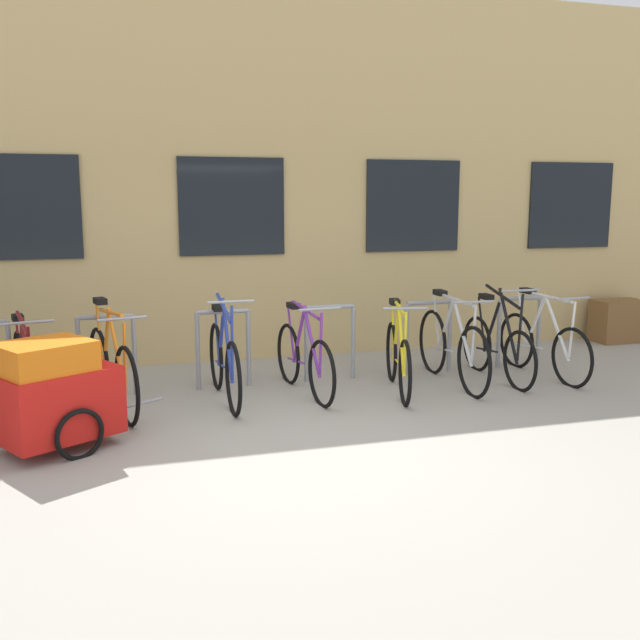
{
  "coord_description": "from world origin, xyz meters",
  "views": [
    {
      "loc": [
        -1.46,
        -5.65,
        2.03
      ],
      "look_at": [
        0.66,
        1.6,
        0.74
      ],
      "focal_mm": 40.37,
      "sensor_mm": 36.0,
      "label": 1
    }
  ],
  "objects_px": {
    "bicycle_white": "(543,344)",
    "planter_box": "(618,321)",
    "bike_trailer": "(55,393)",
    "bicycle_black": "(497,347)",
    "bicycle_yellow": "(398,357)",
    "bicycle_silver": "(452,347)",
    "bicycle_orange": "(112,369)",
    "bicycle_purple": "(304,359)",
    "bicycle_blue": "(224,362)",
    "bicycle_maroon": "(25,376)"
  },
  "relations": [
    {
      "from": "bicycle_white",
      "to": "planter_box",
      "type": "height_order",
      "value": "bicycle_white"
    },
    {
      "from": "bicycle_white",
      "to": "bike_trailer",
      "type": "xyz_separation_m",
      "value": [
        -5.21,
        -1.04,
        0.09
      ]
    },
    {
      "from": "bike_trailer",
      "to": "bicycle_black",
      "type": "bearing_deg",
      "value": 12.69
    },
    {
      "from": "bicycle_yellow",
      "to": "bicycle_silver",
      "type": "bearing_deg",
      "value": 11.13
    },
    {
      "from": "bicycle_silver",
      "to": "bicycle_black",
      "type": "height_order",
      "value": "bicycle_black"
    },
    {
      "from": "bicycle_black",
      "to": "planter_box",
      "type": "height_order",
      "value": "bicycle_black"
    },
    {
      "from": "bicycle_yellow",
      "to": "bicycle_orange",
      "type": "xyz_separation_m",
      "value": [
        -2.91,
        0.15,
        0.03
      ]
    },
    {
      "from": "bicycle_white",
      "to": "bicycle_purple",
      "type": "distance_m",
      "value": 2.83
    },
    {
      "from": "bicycle_blue",
      "to": "bicycle_white",
      "type": "bearing_deg",
      "value": -0.32
    },
    {
      "from": "bicycle_purple",
      "to": "planter_box",
      "type": "distance_m",
      "value": 5.22
    },
    {
      "from": "bicycle_maroon",
      "to": "planter_box",
      "type": "height_order",
      "value": "bicycle_maroon"
    },
    {
      "from": "bicycle_purple",
      "to": "bicycle_maroon",
      "type": "bearing_deg",
      "value": -178.22
    },
    {
      "from": "bicycle_blue",
      "to": "bicycle_purple",
      "type": "relative_size",
      "value": 1.05
    },
    {
      "from": "bicycle_black",
      "to": "bicycle_maroon",
      "type": "distance_m",
      "value": 4.96
    },
    {
      "from": "bicycle_silver",
      "to": "bicycle_orange",
      "type": "xyz_separation_m",
      "value": [
        -3.6,
        0.01,
        -0.0
      ]
    },
    {
      "from": "bicycle_blue",
      "to": "bicycle_black",
      "type": "xyz_separation_m",
      "value": [
        3.09,
        -0.02,
        -0.02
      ]
    },
    {
      "from": "bicycle_orange",
      "to": "planter_box",
      "type": "xyz_separation_m",
      "value": [
        6.96,
        1.46,
        -0.1
      ]
    },
    {
      "from": "bicycle_silver",
      "to": "bicycle_orange",
      "type": "distance_m",
      "value": 3.6
    },
    {
      "from": "bicycle_white",
      "to": "bike_trailer",
      "type": "relative_size",
      "value": 1.2
    },
    {
      "from": "bicycle_orange",
      "to": "bicycle_blue",
      "type": "relative_size",
      "value": 1.0
    },
    {
      "from": "bicycle_black",
      "to": "bicycle_maroon",
      "type": "bearing_deg",
      "value": -179.5
    },
    {
      "from": "bicycle_silver",
      "to": "bicycle_black",
      "type": "distance_m",
      "value": 0.58
    },
    {
      "from": "bike_trailer",
      "to": "bicycle_silver",
      "type": "bearing_deg",
      "value": 14.14
    },
    {
      "from": "bicycle_yellow",
      "to": "bicycle_orange",
      "type": "height_order",
      "value": "bicycle_orange"
    },
    {
      "from": "bicycle_yellow",
      "to": "bicycle_silver",
      "type": "height_order",
      "value": "bicycle_silver"
    },
    {
      "from": "bicycle_blue",
      "to": "bicycle_purple",
      "type": "bearing_deg",
      "value": 1.57
    },
    {
      "from": "bicycle_yellow",
      "to": "bicycle_orange",
      "type": "distance_m",
      "value": 2.91
    },
    {
      "from": "bicycle_orange",
      "to": "bike_trailer",
      "type": "distance_m",
      "value": 1.12
    },
    {
      "from": "bicycle_silver",
      "to": "bicycle_orange",
      "type": "relative_size",
      "value": 1.06
    },
    {
      "from": "bicycle_white",
      "to": "planter_box",
      "type": "relative_size",
      "value": 2.41
    },
    {
      "from": "bicycle_silver",
      "to": "bike_trailer",
      "type": "distance_m",
      "value": 4.18
    },
    {
      "from": "bike_trailer",
      "to": "bicycle_orange",
      "type": "bearing_deg",
      "value": 66.62
    },
    {
      "from": "bicycle_purple",
      "to": "bike_trailer",
      "type": "relative_size",
      "value": 1.18
    },
    {
      "from": "planter_box",
      "to": "bike_trailer",
      "type": "bearing_deg",
      "value": -161.4
    },
    {
      "from": "bicycle_silver",
      "to": "bicycle_yellow",
      "type": "bearing_deg",
      "value": -168.87
    },
    {
      "from": "bicycle_orange",
      "to": "bicycle_blue",
      "type": "bearing_deg",
      "value": 1.55
    },
    {
      "from": "planter_box",
      "to": "bicycle_blue",
      "type": "bearing_deg",
      "value": -166.29
    },
    {
      "from": "bicycle_blue",
      "to": "bicycle_black",
      "type": "bearing_deg",
      "value": -0.33
    },
    {
      "from": "bicycle_maroon",
      "to": "bicycle_blue",
      "type": "bearing_deg",
      "value": 1.88
    },
    {
      "from": "bicycle_white",
      "to": "bicycle_purple",
      "type": "xyz_separation_m",
      "value": [
        -2.83,
        0.04,
        -0.0
      ]
    },
    {
      "from": "bicycle_white",
      "to": "bicycle_purple",
      "type": "height_order",
      "value": "bicycle_white"
    },
    {
      "from": "bicycle_yellow",
      "to": "bike_trailer",
      "type": "height_order",
      "value": "bicycle_yellow"
    },
    {
      "from": "bicycle_yellow",
      "to": "planter_box",
      "type": "height_order",
      "value": "bicycle_yellow"
    },
    {
      "from": "bicycle_white",
      "to": "bike_trailer",
      "type": "height_order",
      "value": "bicycle_white"
    },
    {
      "from": "bicycle_orange",
      "to": "bicycle_silver",
      "type": "bearing_deg",
      "value": -0.17
    },
    {
      "from": "bicycle_maroon",
      "to": "bicycle_white",
      "type": "bearing_deg",
      "value": 0.42
    },
    {
      "from": "bicycle_silver",
      "to": "bicycle_blue",
      "type": "height_order",
      "value": "bicycle_blue"
    },
    {
      "from": "bicycle_blue",
      "to": "planter_box",
      "type": "relative_size",
      "value": 2.49
    },
    {
      "from": "bicycle_white",
      "to": "bicycle_blue",
      "type": "xyz_separation_m",
      "value": [
        -3.67,
        0.02,
        0.02
      ]
    },
    {
      "from": "bicycle_white",
      "to": "bicycle_yellow",
      "type": "bearing_deg",
      "value": -175.18
    }
  ]
}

